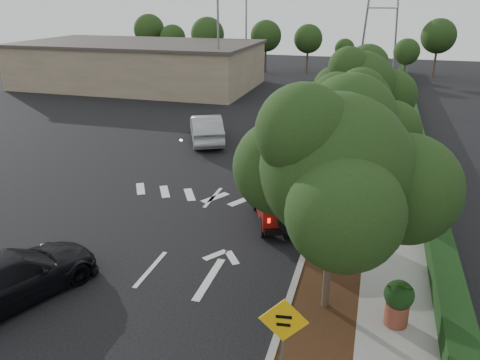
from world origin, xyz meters
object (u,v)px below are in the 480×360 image
at_px(silver_suv_ahead, 295,157).
at_px(speed_hump_sign, 283,331).
at_px(red_jeep, 278,196).
at_px(black_suv_oncoming, 11,277).

bearing_deg(silver_suv_ahead, speed_hump_sign, -87.95).
xyz_separation_m(red_jeep, black_suv_oncoming, (-6.18, -7.28, -0.26)).
bearing_deg(red_jeep, silver_suv_ahead, 72.06).
xyz_separation_m(black_suv_oncoming, speed_hump_sign, (8.06, -1.10, 0.83)).
height_order(red_jeep, speed_hump_sign, speed_hump_sign).
distance_m(silver_suv_ahead, speed_hump_sign, 14.27).
height_order(black_suv_oncoming, speed_hump_sign, speed_hump_sign).
height_order(red_jeep, black_suv_oncoming, red_jeep).
distance_m(red_jeep, silver_suv_ahead, 5.72).
bearing_deg(speed_hump_sign, red_jeep, 95.24).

